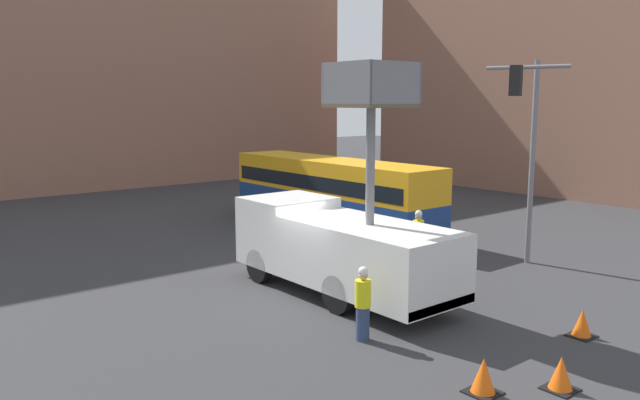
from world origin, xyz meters
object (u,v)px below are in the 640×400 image
at_px(utility_truck, 340,244).
at_px(traffic_cone_far_side, 561,374).
at_px(road_worker_directing, 418,238).
at_px(traffic_cone_mid_road, 582,324).
at_px(traffic_light_pole, 528,132).
at_px(traffic_cone_near_truck, 483,377).
at_px(city_bus, 332,188).
at_px(road_worker_near_truck, 363,304).

distance_m(utility_truck, traffic_cone_far_side, 7.39).
relative_size(utility_truck, road_worker_directing, 3.86).
relative_size(utility_truck, traffic_cone_mid_road, 11.17).
relative_size(traffic_light_pole, traffic_cone_near_truck, 9.81).
relative_size(utility_truck, city_bus, 0.66).
xyz_separation_m(city_bus, traffic_cone_near_truck, (-7.83, -13.72, -1.48)).
height_order(road_worker_near_truck, traffic_cone_near_truck, road_worker_near_truck).
relative_size(city_bus, road_worker_near_truck, 6.31).
height_order(traffic_light_pole, road_worker_near_truck, traffic_light_pole).
height_order(traffic_light_pole, traffic_cone_mid_road, traffic_light_pole).
bearing_deg(traffic_light_pole, city_bus, 94.40).
xyz_separation_m(road_worker_near_truck, traffic_cone_mid_road, (4.18, -3.13, -0.57)).
xyz_separation_m(utility_truck, traffic_cone_mid_road, (2.31, -6.10, -1.19)).
bearing_deg(traffic_cone_near_truck, road_worker_directing, 49.64).
bearing_deg(traffic_cone_mid_road, road_worker_near_truck, 143.19).
relative_size(road_worker_directing, traffic_cone_mid_road, 2.89).
bearing_deg(traffic_cone_far_side, traffic_light_pole, 37.69).
bearing_deg(traffic_cone_near_truck, utility_truck, 73.19).
bearing_deg(road_worker_directing, road_worker_near_truck, 72.10).
height_order(road_worker_directing, traffic_cone_far_side, road_worker_directing).
xyz_separation_m(city_bus, traffic_cone_far_side, (-6.56, -14.58, -1.49)).
relative_size(road_worker_directing, traffic_cone_near_truck, 2.74).
height_order(traffic_light_pole, road_worker_directing, traffic_light_pole).
relative_size(utility_truck, traffic_light_pole, 1.08).
distance_m(utility_truck, traffic_cone_near_truck, 6.79).
height_order(utility_truck, road_worker_directing, utility_truck).
bearing_deg(traffic_cone_near_truck, traffic_cone_mid_road, 3.97).
distance_m(road_worker_directing, traffic_cone_far_side, 9.26).
bearing_deg(road_worker_near_truck, road_worker_directing, 115.05).
distance_m(utility_truck, traffic_light_pole, 7.44).
bearing_deg(utility_truck, city_bus, 51.14).
height_order(utility_truck, road_worker_near_truck, utility_truck).
relative_size(city_bus, traffic_light_pole, 1.62).
relative_size(utility_truck, traffic_cone_near_truck, 10.58).
height_order(traffic_cone_mid_road, traffic_cone_far_side, traffic_cone_far_side).
distance_m(traffic_cone_near_truck, traffic_cone_mid_road, 4.25).
distance_m(utility_truck, road_worker_near_truck, 3.57).
distance_m(road_worker_near_truck, traffic_cone_far_side, 4.49).
relative_size(city_bus, traffic_cone_near_truck, 15.93).
bearing_deg(traffic_cone_far_side, utility_truck, 84.82).
bearing_deg(utility_truck, traffic_cone_mid_road, -69.30).
xyz_separation_m(utility_truck, traffic_cone_near_truck, (-1.93, -6.40, -1.17)).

